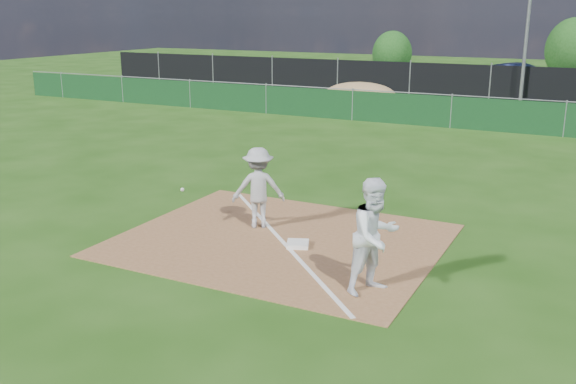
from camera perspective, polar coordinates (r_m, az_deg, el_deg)
The scene contains 15 objects.
ground at distance 20.58m, azimuth 11.02°, elevation 3.44°, with size 90.00×90.00×0.00m, color #1E470F.
infield_dirt at distance 12.48m, azimuth -0.67°, elevation -4.29°, with size 6.00×5.00×0.02m, color brown.
foul_line at distance 12.47m, azimuth -0.67°, elevation -4.22°, with size 0.08×7.00×0.01m, color white.
green_fence at distance 25.25m, azimuth 14.29°, elevation 6.88°, with size 44.00×0.05×1.20m, color #0E3517.
dirt_mound at distance 30.00m, azimuth 6.41°, elevation 8.57°, with size 3.38×2.60×1.17m, color #A07C4D.
black_fence at distance 33.01m, azimuth 17.52°, elevation 9.15°, with size 46.00×0.04×1.80m, color black.
parking_lot at distance 38.02m, azimuth 18.72°, elevation 8.47°, with size 46.00×9.00×0.01m, color black.
light_pole at distance 32.33m, azimuth 20.58°, elevation 14.28°, with size 0.16×0.16×8.00m, color slate.
first_base at distance 12.12m, azimuth 0.87°, elevation -4.65°, with size 0.40×0.40×0.09m, color white.
play_at_first at distance 12.98m, azimuth -2.65°, elevation 0.38°, with size 2.31×1.08×1.65m.
runner at distance 10.05m, azimuth 7.75°, elevation -3.90°, with size 0.90×0.70×1.86m, color white.
car_left at distance 37.48m, azimuth 11.40°, elevation 9.96°, with size 1.63×4.04×1.38m, color #A7ABAF.
car_mid at distance 36.54m, azimuth 19.90°, elevation 9.39°, with size 1.72×4.94×1.63m, color black.
tree_left at distance 43.94m, azimuth 9.23°, elevation 12.03°, with size 2.60×2.60×3.09m.
tree_mid at distance 43.55m, azimuth 24.06°, elevation 11.48°, with size 3.35×3.35×3.98m.
Camera 1 is at (5.43, -9.39, 4.28)m, focal length 40.00 mm.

